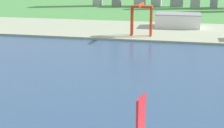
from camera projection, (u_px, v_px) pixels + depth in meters
name	position (u px, v px, depth m)	size (l,w,h in m)	color
ground_plane	(140.00, 73.00, 266.46)	(2400.00, 2400.00, 0.00)	#488C44
water_bay	(126.00, 101.00, 210.03)	(840.00, 360.00, 0.15)	#2D4C70
industrial_pier	(160.00, 31.00, 444.76)	(840.00, 140.00, 2.50)	#9BA88A
port_crane_red	(142.00, 12.00, 396.70)	(25.22, 40.65, 38.77)	red
warehouse_main	(178.00, 20.00, 465.24)	(61.03, 37.72, 18.72)	white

